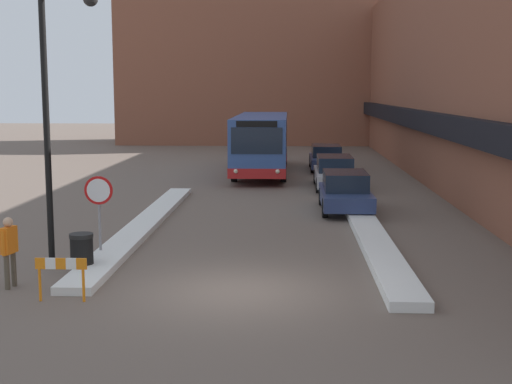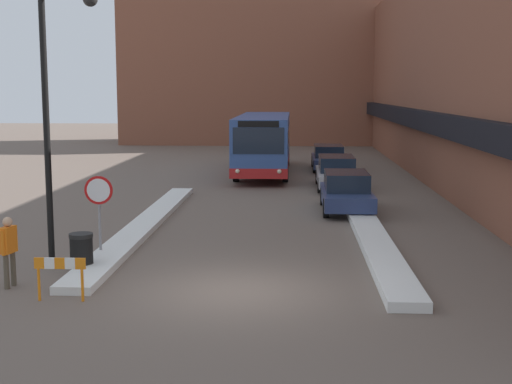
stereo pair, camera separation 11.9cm
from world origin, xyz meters
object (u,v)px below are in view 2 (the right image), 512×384
at_px(pedestrian, 9,245).
at_px(city_bus, 264,142).
at_px(parked_car_middle, 336,172).
at_px(stop_sign, 99,199).
at_px(trash_bin, 81,252).
at_px(parked_car_front, 346,191).
at_px(construction_barricade, 60,270).
at_px(parked_car_back, 328,157).
at_px(street_lamp, 56,98).

bearing_deg(pedestrian, city_bus, -2.62).
distance_m(parked_car_middle, stop_sign, 15.70).
xyz_separation_m(stop_sign, trash_bin, (-0.05, -1.52, -1.11)).
bearing_deg(parked_car_front, construction_barricade, -120.31).
distance_m(parked_car_back, stop_sign, 22.74).
relative_size(parked_car_front, parked_car_back, 0.91).
relative_size(parked_car_back, street_lamp, 0.71).
relative_size(city_bus, stop_sign, 5.59).
bearing_deg(parked_car_front, street_lamp, -131.52).
relative_size(pedestrian, trash_bin, 1.71).
relative_size(parked_car_middle, stop_sign, 2.23).
height_order(trash_bin, construction_barricade, trash_bin).
bearing_deg(trash_bin, construction_barricade, -83.17).
height_order(parked_car_middle, stop_sign, stop_sign).
bearing_deg(pedestrian, stop_sign, -13.03).
xyz_separation_m(parked_car_front, stop_sign, (-7.12, -7.72, 0.85)).
relative_size(parked_car_middle, trash_bin, 5.15).
xyz_separation_m(city_bus, street_lamp, (-4.25, -20.90, 2.55)).
height_order(parked_car_front, street_lamp, street_lamp).
height_order(street_lamp, trash_bin, street_lamp).
distance_m(parked_car_front, pedestrian, 13.63).
distance_m(stop_sign, trash_bin, 1.88).
distance_m(parked_car_front, parked_car_back, 13.86).
bearing_deg(parked_car_back, trash_bin, -107.25).
bearing_deg(stop_sign, city_bus, 79.80).
bearing_deg(trash_bin, pedestrian, -128.16).
bearing_deg(city_bus, trash_bin, -99.63).
xyz_separation_m(parked_car_back, stop_sign, (-7.12, -21.58, 0.88)).
xyz_separation_m(stop_sign, street_lamp, (-0.68, -1.09, 2.65)).
xyz_separation_m(trash_bin, construction_barricade, (0.30, -2.51, 0.19)).
height_order(parked_car_back, stop_sign, stop_sign).
xyz_separation_m(parked_car_front, parked_car_middle, (0.00, 6.24, 0.01)).
height_order(parked_car_front, construction_barricade, parked_car_front).
relative_size(parked_car_middle, construction_barricade, 4.44).
bearing_deg(parked_car_back, stop_sign, -108.26).
relative_size(city_bus, parked_car_middle, 2.51).
relative_size(parked_car_middle, parked_car_back, 1.00).
bearing_deg(construction_barricade, trash_bin, 96.83).
height_order(stop_sign, street_lamp, street_lamp).
relative_size(city_bus, parked_car_front, 2.77).
height_order(stop_sign, construction_barricade, stop_sign).
bearing_deg(pedestrian, trash_bin, -28.88).
relative_size(street_lamp, pedestrian, 4.26).
bearing_deg(parked_car_middle, pedestrian, -116.20).
bearing_deg(construction_barricade, parked_car_back, 74.98).
xyz_separation_m(pedestrian, construction_barricade, (1.50, -0.99, -0.31)).
bearing_deg(parked_car_front, pedestrian, -127.87).
distance_m(city_bus, parked_car_front, 12.63).
height_order(parked_car_back, pedestrian, pedestrian).
xyz_separation_m(city_bus, parked_car_front, (3.56, -12.08, -0.95)).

